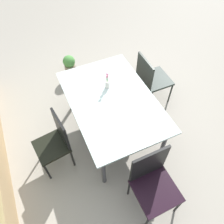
% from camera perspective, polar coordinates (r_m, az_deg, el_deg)
% --- Properties ---
extents(ground_plane, '(12.00, 12.00, 0.00)m').
position_cam_1_polar(ground_plane, '(3.68, -1.52, -4.54)').
color(ground_plane, gray).
extents(dining_table, '(1.69, 1.13, 0.78)m').
position_cam_1_polar(dining_table, '(3.09, 0.00, 2.49)').
color(dining_table, '#B2C6C1').
rests_on(dining_table, ground).
extents(chair_end_left, '(0.50, 0.50, 0.99)m').
position_cam_1_polar(chair_end_left, '(2.74, 10.54, -17.13)').
color(chair_end_left, black).
rests_on(chair_end_left, ground).
extents(chair_far_side, '(0.47, 0.47, 0.95)m').
position_cam_1_polar(chair_far_side, '(3.05, -14.41, -7.22)').
color(chair_far_side, black).
rests_on(chair_far_side, ground).
extents(chair_near_right, '(0.50, 0.50, 0.93)m').
position_cam_1_polar(chair_near_right, '(3.78, 10.02, 8.79)').
color(chair_near_right, '#242E28').
rests_on(chair_near_right, ground).
extents(flower_vase, '(0.07, 0.06, 0.27)m').
position_cam_1_polar(flower_vase, '(3.14, -1.22, 7.80)').
color(flower_vase, silver).
rests_on(flower_vase, dining_table).
extents(potted_plant, '(0.23, 0.23, 0.47)m').
position_cam_1_polar(potted_plant, '(4.45, -10.88, 11.67)').
color(potted_plant, gray).
rests_on(potted_plant, ground).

